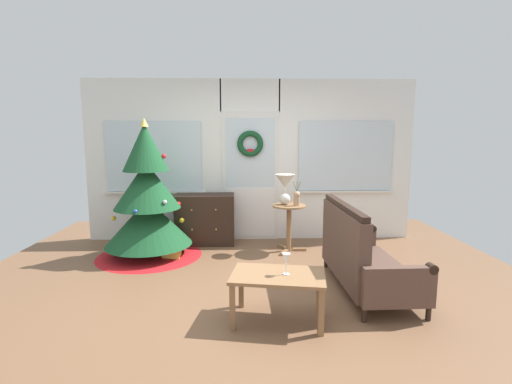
# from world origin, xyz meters

# --- Properties ---
(ground_plane) EXTENTS (6.76, 6.76, 0.00)m
(ground_plane) POSITION_xyz_m (0.00, 0.00, 0.00)
(ground_plane) COLOR brown
(back_wall_with_door) EXTENTS (5.20, 0.19, 2.55)m
(back_wall_with_door) POSITION_xyz_m (0.00, 2.08, 1.28)
(back_wall_with_door) COLOR white
(back_wall_with_door) RESTS_ON ground
(christmas_tree) EXTENTS (1.45, 1.45, 1.91)m
(christmas_tree) POSITION_xyz_m (-1.43, 1.20, 0.72)
(christmas_tree) COLOR #4C331E
(christmas_tree) RESTS_ON ground
(dresser_cabinet) EXTENTS (0.91, 0.46, 0.78)m
(dresser_cabinet) POSITION_xyz_m (-0.71, 1.79, 0.39)
(dresser_cabinet) COLOR black
(dresser_cabinet) RESTS_ON ground
(settee_sofa) EXTENTS (0.76, 1.58, 0.96)m
(settee_sofa) POSITION_xyz_m (1.17, -0.05, 0.38)
(settee_sofa) COLOR black
(settee_sofa) RESTS_ON ground
(side_table) EXTENTS (0.50, 0.48, 0.68)m
(side_table) POSITION_xyz_m (0.55, 1.37, 0.49)
(side_table) COLOR #8E6642
(side_table) RESTS_ON ground
(table_lamp) EXTENTS (0.28, 0.28, 0.44)m
(table_lamp) POSITION_xyz_m (0.49, 1.41, 0.97)
(table_lamp) COLOR silver
(table_lamp) RESTS_ON side_table
(flower_vase) EXTENTS (0.11, 0.10, 0.35)m
(flower_vase) POSITION_xyz_m (0.65, 1.31, 0.80)
(flower_vase) COLOR tan
(flower_vase) RESTS_ON side_table
(coffee_table) EXTENTS (0.91, 0.65, 0.44)m
(coffee_table) POSITION_xyz_m (0.21, -0.71, 0.37)
(coffee_table) COLOR #8E6642
(coffee_table) RESTS_ON ground
(wine_glass) EXTENTS (0.08, 0.08, 0.20)m
(wine_glass) POSITION_xyz_m (0.28, -0.72, 0.58)
(wine_glass) COLOR silver
(wine_glass) RESTS_ON coffee_table
(gift_box) EXTENTS (0.23, 0.21, 0.23)m
(gift_box) POSITION_xyz_m (-1.09, 1.03, 0.12)
(gift_box) COLOR #D8C64C
(gift_box) RESTS_ON ground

